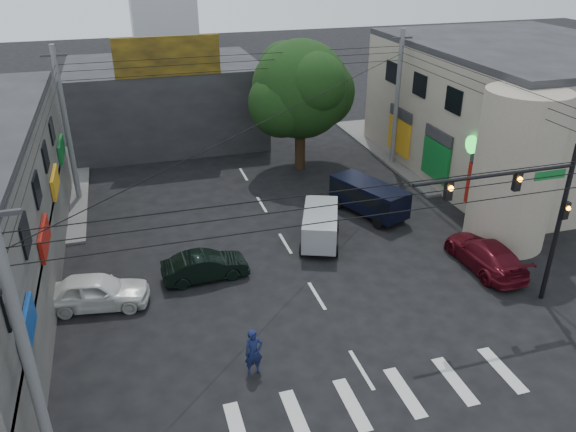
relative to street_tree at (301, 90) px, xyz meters
name	(u,v)px	position (x,y,z in m)	size (l,w,h in m)	color
ground	(333,322)	(-4.00, -17.00, -5.47)	(160.00, 160.00, 0.00)	black
sidewalk_far_right	(468,144)	(14.00, 1.00, -5.40)	(16.00, 16.00, 0.15)	#514F4C
building_right	(519,111)	(14.00, -4.00, -1.47)	(14.00, 18.00, 8.00)	gray
corner_column	(515,170)	(7.00, -13.00, -1.47)	(4.00, 4.00, 8.00)	gray
building_far	(166,102)	(-8.00, 9.00, -2.47)	(14.00, 10.00, 6.00)	#232326
billboard	(167,56)	(-8.00, 4.10, 1.83)	(7.00, 0.30, 2.60)	olive
street_tree	(301,90)	(0.00, 0.00, 0.00)	(6.40, 6.40, 8.70)	black
traffic_gantry	(530,204)	(3.82, -18.00, -0.64)	(7.10, 0.35, 7.20)	black
utility_pole_near_left	(25,351)	(-14.50, -21.50, -0.87)	(0.32, 0.32, 9.20)	#59595B
utility_pole_far_left	(67,126)	(-14.50, -1.00, -0.87)	(0.32, 0.32, 9.20)	#59595B
utility_pole_far_right	(397,99)	(6.50, -1.00, -0.87)	(0.32, 0.32, 9.20)	#59595B
dark_sedan	(205,266)	(-8.51, -12.13, -4.82)	(4.04, 1.57, 1.31)	black
white_compact	(96,291)	(-13.34, -13.00, -4.72)	(4.68, 2.49, 1.52)	silver
maroon_sedan	(485,254)	(4.56, -14.99, -4.75)	(2.02, 4.96, 1.44)	#500B15
silver_minivan	(320,227)	(-2.22, -10.37, -4.59)	(3.10, 4.44, 1.76)	#AAAEB2
navy_van	(369,199)	(1.58, -7.99, -4.53)	(3.43, 5.05, 1.89)	black
traffic_officer	(254,352)	(-7.83, -19.00, -4.53)	(0.74, 0.54, 1.88)	#11193D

